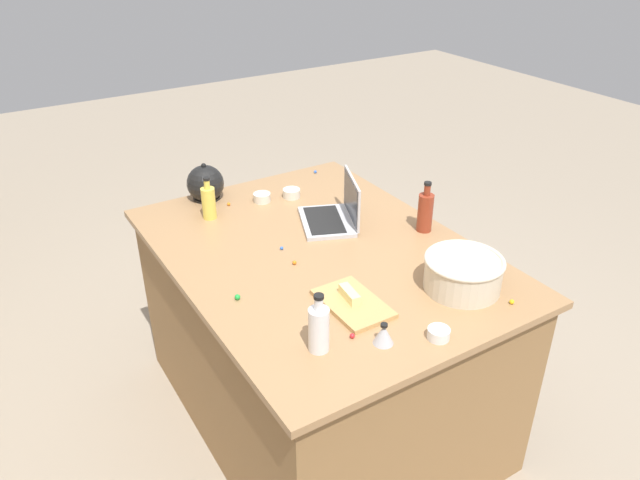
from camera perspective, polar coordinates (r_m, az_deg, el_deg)
The scene contains 21 objects.
ground_plane at distance 3.09m, azimuth -0.00°, elevation -15.59°, with size 12.00×12.00×0.00m, color gray.
island_counter at distance 2.79m, azimuth -0.00°, elevation -8.99°, with size 1.61×1.18×0.90m.
laptop at distance 2.73m, azimuth 1.39°, elevation 2.50°, with size 0.37×0.33×0.22m.
mixing_bowl_large at distance 2.32m, azimuth 13.30°, elevation -3.00°, with size 0.30×0.30×0.13m.
bottle_vinegar at distance 1.95m, azimuth -0.11°, elevation -8.28°, with size 0.07×0.07×0.21m.
bottle_soy at distance 2.69m, azimuth 9.87°, elevation 2.67°, with size 0.07×0.07×0.23m.
bottle_oil at distance 2.81m, azimuth -10.43°, elevation 3.53°, with size 0.06×0.06×0.20m.
kettle at distance 3.00m, azimuth -10.73°, elevation 5.21°, with size 0.21×0.18×0.20m.
cutting_board at distance 2.20m, azimuth 3.11°, elevation -5.99°, with size 0.29×0.19×0.02m, color tan.
butter_stick_left at distance 2.20m, azimuth 2.79°, elevation -5.13°, with size 0.11×0.04×0.04m, color #F4E58C.
ramekin_small at distance 2.96m, azimuth -5.47°, elevation 4.00°, with size 0.08×0.08×0.04m, color beige.
ramekin_medium at distance 2.99m, azimuth -2.70°, elevation 4.41°, with size 0.09×0.09×0.04m, color beige.
ramekin_wide at distance 2.08m, azimuth 11.08°, elevation -8.63°, with size 0.08×0.08×0.04m, color white.
kitchen_timer at distance 2.02m, azimuth 6.00°, elevation -8.79°, with size 0.07×0.07×0.08m.
candy_0 at distance 2.25m, azimuth -7.76°, elevation -5.34°, with size 0.02×0.02×0.02m, color green.
candy_1 at distance 2.31m, azimuth 17.58°, elevation -5.56°, with size 0.02×0.02×0.02m, color yellow.
candy_2 at distance 2.94m, azimuth -8.58°, elevation 3.36°, with size 0.02×0.02×0.02m, color orange.
candy_3 at distance 3.27m, azimuth -0.44°, elevation 6.43°, with size 0.02×0.02×0.02m, color blue.
candy_4 at distance 2.05m, azimuth 3.05°, elevation -8.98°, with size 0.02×0.02×0.02m, color red.
candy_5 at distance 2.54m, azimuth -3.63°, elevation -0.77°, with size 0.01×0.01×0.01m, color blue.
candy_6 at distance 2.44m, azimuth -2.41°, elevation -2.13°, with size 0.02×0.02×0.02m, color orange.
Camera 1 is at (-1.86, 1.15, 2.17)m, focal length 34.05 mm.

